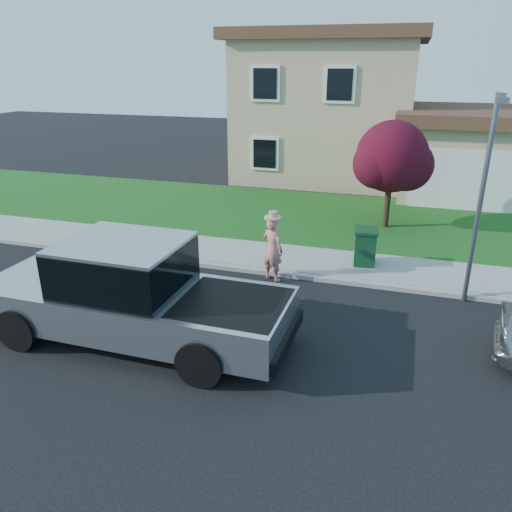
{
  "coord_description": "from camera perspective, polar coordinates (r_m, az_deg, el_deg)",
  "views": [
    {
      "loc": [
        4.03,
        -9.35,
        5.56
      ],
      "look_at": [
        0.81,
        1.22,
        1.2
      ],
      "focal_mm": 35.0,
      "sensor_mm": 36.0,
      "label": 1
    }
  ],
  "objects": [
    {
      "name": "lawn",
      "position": [
        18.92,
        7.03,
        4.44
      ],
      "size": [
        40.0,
        7.0,
        0.1
      ],
      "primitive_type": "cube",
      "color": "#133F12",
      "rests_on": "ground"
    },
    {
      "name": "trash_bin",
      "position": [
        14.33,
        12.37,
        1.07
      ],
      "size": [
        0.7,
        0.79,
        1.03
      ],
      "rotation": [
        0.0,
        0.0,
        0.1
      ],
      "color": "#0E3419",
      "rests_on": "sidewalk"
    },
    {
      "name": "house",
      "position": [
        25.98,
        11.33,
        15.86
      ],
      "size": [
        14.0,
        11.3,
        6.85
      ],
      "color": "tan",
      "rests_on": "ground"
    },
    {
      "name": "woman",
      "position": [
        13.21,
        1.91,
        0.91
      ],
      "size": [
        0.75,
        0.64,
        1.92
      ],
      "rotation": [
        0.0,
        0.0,
        2.72
      ],
      "color": "tan",
      "rests_on": "ground"
    },
    {
      "name": "ground",
      "position": [
        11.6,
        -5.62,
        -7.22
      ],
      "size": [
        80.0,
        80.0,
        0.0
      ],
      "primitive_type": "plane",
      "color": "black",
      "rests_on": "ground"
    },
    {
      "name": "curb",
      "position": [
        13.76,
        2.82,
        -2.04
      ],
      "size": [
        40.0,
        0.2,
        0.12
      ],
      "primitive_type": "cube",
      "color": "gray",
      "rests_on": "ground"
    },
    {
      "name": "sidewalk",
      "position": [
        14.74,
        3.88,
        -0.35
      ],
      "size": [
        40.0,
        2.0,
        0.15
      ],
      "primitive_type": "cube",
      "color": "gray",
      "rests_on": "ground"
    },
    {
      "name": "street_lamp",
      "position": [
        12.47,
        24.5,
        6.86
      ],
      "size": [
        0.25,
        0.64,
        4.93
      ],
      "rotation": [
        0.0,
        0.0,
        0.04
      ],
      "color": "slate",
      "rests_on": "ground"
    },
    {
      "name": "pickup_truck",
      "position": [
        10.64,
        -13.9,
        -4.4
      ],
      "size": [
        6.69,
        2.61,
        2.19
      ],
      "rotation": [
        0.0,
        0.0,
        -0.01
      ],
      "color": "black",
      "rests_on": "ground"
    },
    {
      "name": "ornamental_tree",
      "position": [
        17.57,
        15.36,
        10.52
      ],
      "size": [
        2.65,
        2.39,
        3.64
      ],
      "color": "black",
      "rests_on": "lawn"
    }
  ]
}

